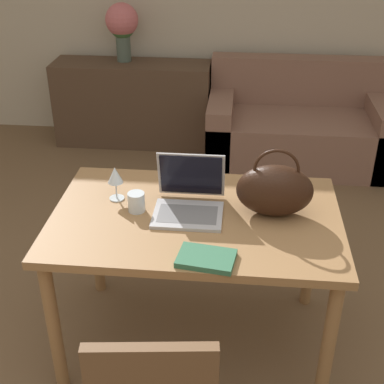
# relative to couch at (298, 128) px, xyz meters

# --- Properties ---
(dining_table) EXTENTS (1.32, 0.84, 0.77)m
(dining_table) POSITION_rel_couch_xyz_m (-0.67, -2.26, 0.39)
(dining_table) COLOR olive
(dining_table) RESTS_ON ground_plane
(couch) EXTENTS (1.52, 0.85, 0.82)m
(couch) POSITION_rel_couch_xyz_m (0.00, 0.00, 0.00)
(couch) COLOR #7F5B4C
(couch) RESTS_ON ground_plane
(sideboard) EXTENTS (1.39, 0.40, 0.75)m
(sideboard) POSITION_rel_couch_xyz_m (-1.47, 0.21, 0.09)
(sideboard) COLOR #4C3828
(sideboard) RESTS_ON ground_plane
(laptop) EXTENTS (0.31, 0.31, 0.25)m
(laptop) POSITION_rel_couch_xyz_m (-0.71, -2.21, 0.56)
(laptop) COLOR #ADADB2
(laptop) RESTS_ON dining_table
(drinking_glass) EXTENTS (0.08, 0.08, 0.09)m
(drinking_glass) POSITION_rel_couch_xyz_m (-0.95, -2.25, 0.53)
(drinking_glass) COLOR silver
(drinking_glass) RESTS_ON dining_table
(wine_glass) EXTENTS (0.07, 0.07, 0.17)m
(wine_glass) POSITION_rel_couch_xyz_m (-1.06, -2.15, 0.61)
(wine_glass) COLOR silver
(wine_glass) RESTS_ON dining_table
(handbag) EXTENTS (0.34, 0.19, 0.32)m
(handbag) POSITION_rel_couch_xyz_m (-0.32, -2.21, 0.61)
(handbag) COLOR black
(handbag) RESTS_ON dining_table
(flower_vase) EXTENTS (0.28, 0.28, 0.49)m
(flower_vase) POSITION_rel_couch_xyz_m (-1.54, 0.27, 0.78)
(flower_vase) COLOR #47564C
(flower_vase) RESTS_ON sideboard
(book) EXTENTS (0.25, 0.18, 0.02)m
(book) POSITION_rel_couch_xyz_m (-0.60, -2.60, 0.50)
(book) COLOR #336B4C
(book) RESTS_ON dining_table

